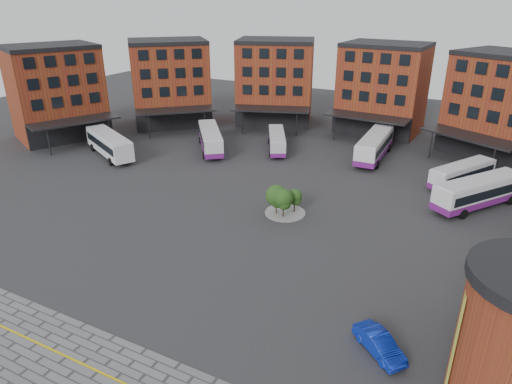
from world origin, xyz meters
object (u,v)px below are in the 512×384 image
at_px(bus_d, 374,146).
at_px(bus_e, 462,174).
at_px(bus_a, 109,143).
at_px(bus_b, 210,139).
at_px(bus_f, 479,192).
at_px(blue_car, 379,344).
at_px(bus_c, 277,141).
at_px(tree_island, 282,199).

bearing_deg(bus_d, bus_e, -24.09).
height_order(bus_a, bus_e, bus_a).
relative_size(bus_a, bus_e, 1.21).
distance_m(bus_b, bus_d, 24.06).
xyz_separation_m(bus_e, bus_f, (2.17, -5.82, 0.29)).
bearing_deg(blue_car, bus_c, 73.66).
relative_size(tree_island, bus_c, 0.45).
xyz_separation_m(bus_b, bus_e, (34.95, 2.36, -0.25)).
bearing_deg(bus_c, bus_d, -14.76).
bearing_deg(bus_b, bus_a, -179.51).
relative_size(tree_island, bus_d, 0.35).
bearing_deg(bus_c, tree_island, -90.75).
bearing_deg(bus_b, bus_d, -19.43).
height_order(bus_c, bus_d, bus_d).
height_order(bus_d, bus_e, bus_d).
bearing_deg(bus_a, tree_island, -74.72).
distance_m(bus_d, bus_e, 13.15).
bearing_deg(blue_car, bus_f, 30.65).
bearing_deg(bus_f, bus_b, -149.85).
relative_size(bus_e, bus_f, 0.87).
distance_m(tree_island, bus_e, 24.00).
height_order(bus_d, blue_car, bus_d).
height_order(bus_c, blue_car, bus_c).
bearing_deg(bus_e, bus_b, -145.87).
height_order(bus_d, bus_f, bus_d).
distance_m(bus_a, bus_b, 14.65).
bearing_deg(bus_d, bus_c, -168.83).
xyz_separation_m(bus_c, bus_d, (13.93, 3.01, 0.41)).
height_order(bus_a, blue_car, bus_a).
distance_m(tree_island, bus_f, 21.91).
relative_size(bus_c, bus_d, 0.78).
relative_size(bus_a, bus_b, 1.09).
bearing_deg(bus_f, bus_e, 145.89).
relative_size(bus_a, bus_d, 0.95).
xyz_separation_m(bus_b, blue_car, (32.70, -30.92, -1.09)).
distance_m(bus_d, bus_f, 17.99).
xyz_separation_m(tree_island, bus_c, (-9.72, 19.74, -0.42)).
relative_size(bus_d, bus_f, 1.11).
xyz_separation_m(bus_a, bus_b, (11.53, 9.04, -0.23)).
distance_m(bus_a, blue_car, 49.36).
bearing_deg(blue_car, bus_a, 103.46).
bearing_deg(bus_d, tree_island, -101.53).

